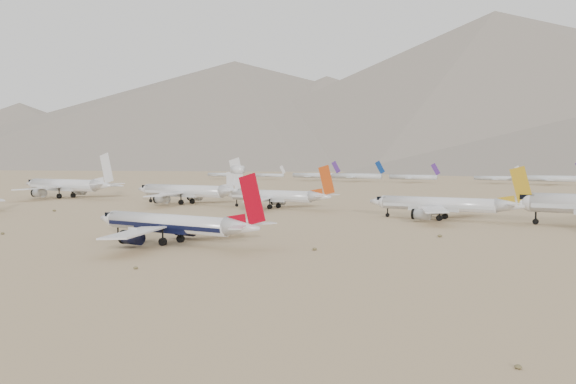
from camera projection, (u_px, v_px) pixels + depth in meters
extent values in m
plane|color=#987B58|center=(203.00, 241.00, 111.32)|extent=(7000.00, 7000.00, 0.00)
cylinder|color=silver|center=(167.00, 223.00, 108.11)|extent=(29.31, 3.46, 3.46)
cube|color=black|center=(167.00, 225.00, 108.13)|extent=(28.72, 3.52, 0.78)
sphere|color=silver|center=(115.00, 219.00, 115.83)|extent=(3.46, 3.46, 3.46)
cube|color=black|center=(113.00, 214.00, 116.05)|extent=(2.43, 2.25, 0.87)
cone|color=silver|center=(243.00, 227.00, 98.55)|extent=(7.33, 3.46, 3.46)
cube|color=silver|center=(135.00, 232.00, 98.22)|extent=(11.32, 17.84, 0.54)
cube|color=silver|center=(238.00, 227.00, 94.91)|extent=(4.65, 6.08, 0.21)
cylinder|color=black|center=(133.00, 238.00, 102.97)|extent=(4.07, 2.49, 2.49)
cube|color=silver|center=(210.00, 222.00, 115.66)|extent=(11.32, 17.84, 0.54)
cube|color=silver|center=(260.00, 224.00, 100.63)|extent=(4.65, 6.08, 0.21)
cylinder|color=black|center=(186.00, 230.00, 115.19)|extent=(4.07, 2.49, 2.49)
cube|color=#A80011|center=(252.00, 199.00, 97.21)|extent=(5.55, 0.28, 9.15)
cylinder|color=black|center=(118.00, 236.00, 115.55)|extent=(1.04, 0.43, 1.04)
cylinder|color=black|center=(163.00, 242.00, 105.58)|extent=(1.46, 0.87, 1.46)
cylinder|color=black|center=(181.00, 239.00, 109.69)|extent=(1.46, 0.87, 1.46)
sphere|color=silver|center=(531.00, 202.00, 141.97)|extent=(4.88, 4.88, 4.88)
cube|color=black|center=(528.00, 197.00, 142.29)|extent=(3.42, 3.17, 1.22)
cylinder|color=black|center=(536.00, 222.00, 141.58)|extent=(1.46, 0.61, 1.46)
cylinder|color=silver|center=(438.00, 204.00, 153.24)|extent=(30.96, 3.76, 3.76)
cube|color=silver|center=(438.00, 206.00, 153.27)|extent=(30.34, 3.82, 0.85)
sphere|color=silver|center=(385.00, 202.00, 161.40)|extent=(3.76, 3.76, 3.76)
cube|color=black|center=(383.00, 198.00, 161.65)|extent=(2.63, 2.45, 0.94)
cone|color=silver|center=(512.00, 206.00, 143.14)|extent=(7.74, 3.76, 3.76)
cube|color=silver|center=(434.00, 210.00, 142.76)|extent=(11.96, 18.85, 0.58)
cube|color=silver|center=(516.00, 205.00, 139.29)|extent=(4.92, 6.43, 0.23)
cylinder|color=silver|center=(422.00, 214.00, 147.78)|extent=(4.30, 2.71, 2.71)
cube|color=silver|center=(457.00, 204.00, 161.28)|extent=(11.96, 18.85, 0.58)
cube|color=silver|center=(521.00, 203.00, 145.36)|extent=(4.92, 6.43, 0.23)
cylinder|color=silver|center=(440.00, 210.00, 160.77)|extent=(4.30, 2.71, 2.71)
cube|color=gold|center=(521.00, 185.00, 141.73)|extent=(5.87, 0.30, 9.67)
cylinder|color=black|center=(388.00, 215.00, 161.11)|extent=(1.13, 0.47, 1.13)
cylinder|color=black|center=(439.00, 218.00, 150.52)|extent=(1.58, 0.94, 1.58)
cylinder|color=black|center=(445.00, 216.00, 154.98)|extent=(1.58, 0.94, 1.58)
cylinder|color=silver|center=(271.00, 196.00, 191.11)|extent=(31.12, 3.80, 3.80)
cube|color=silver|center=(271.00, 197.00, 191.13)|extent=(30.50, 3.86, 0.86)
sphere|color=silver|center=(234.00, 194.00, 199.31)|extent=(3.80, 3.80, 3.80)
cube|color=black|center=(233.00, 191.00, 199.56)|extent=(2.66, 2.47, 0.95)
cone|color=silver|center=(321.00, 197.00, 180.96)|extent=(7.78, 3.80, 3.80)
cube|color=silver|center=(258.00, 200.00, 180.56)|extent=(12.02, 18.94, 0.59)
cube|color=silver|center=(319.00, 196.00, 177.08)|extent=(4.94, 6.46, 0.23)
cylinder|color=silver|center=(254.00, 204.00, 185.60)|extent=(4.32, 2.74, 2.74)
cube|color=silver|center=(294.00, 196.00, 199.19)|extent=(12.02, 18.94, 0.59)
cube|color=silver|center=(330.00, 195.00, 183.19)|extent=(4.94, 6.46, 0.23)
cylinder|color=silver|center=(279.00, 201.00, 198.69)|extent=(4.32, 2.74, 2.74)
cube|color=#C24311|center=(327.00, 180.00, 179.54)|extent=(5.90, 0.30, 9.72)
cylinder|color=black|center=(237.00, 205.00, 199.01)|extent=(1.14, 0.48, 1.14)
cylinder|color=black|center=(270.00, 207.00, 188.35)|extent=(1.60, 0.95, 1.60)
cylinder|color=black|center=(278.00, 206.00, 192.87)|extent=(1.60, 0.95, 1.60)
cylinder|color=silver|center=(184.00, 191.00, 211.11)|extent=(36.72, 4.40, 4.40)
cube|color=silver|center=(184.00, 192.00, 211.14)|extent=(35.99, 4.46, 0.99)
sphere|color=silver|center=(149.00, 189.00, 220.78)|extent=(4.40, 4.40, 4.40)
cube|color=black|center=(147.00, 186.00, 221.07)|extent=(3.08, 2.86, 1.10)
cone|color=silver|center=(231.00, 191.00, 199.13)|extent=(9.18, 4.40, 4.40)
cube|color=silver|center=(165.00, 195.00, 198.70)|extent=(14.18, 22.35, 0.68)
cube|color=silver|center=(228.00, 191.00, 194.57)|extent=(5.83, 7.62, 0.26)
cylinder|color=silver|center=(162.00, 199.00, 204.65)|extent=(5.10, 3.17, 3.17)
cube|color=silver|center=(211.00, 191.00, 220.60)|extent=(14.18, 22.35, 0.68)
cube|color=silver|center=(243.00, 190.00, 201.75)|extent=(5.83, 7.62, 0.26)
cylinder|color=silver|center=(195.00, 197.00, 220.01)|extent=(5.10, 3.17, 3.17)
cube|color=silver|center=(237.00, 174.00, 197.45)|extent=(6.96, 0.35, 11.47)
cylinder|color=silver|center=(238.00, 170.00, 197.24)|extent=(4.59, 2.85, 2.85)
cylinder|color=black|center=(151.00, 201.00, 220.44)|extent=(1.32, 0.55, 1.32)
cylinder|color=black|center=(181.00, 202.00, 207.91)|extent=(1.85, 1.10, 1.85)
cylinder|color=black|center=(192.00, 201.00, 213.13)|extent=(1.85, 1.10, 1.85)
cylinder|color=silver|center=(63.00, 185.00, 247.41)|extent=(41.09, 5.05, 5.05)
cube|color=silver|center=(64.00, 186.00, 247.45)|extent=(40.27, 5.12, 1.14)
sphere|color=silver|center=(35.00, 184.00, 258.24)|extent=(5.05, 5.05, 5.05)
cube|color=black|center=(34.00, 181.00, 258.57)|extent=(3.53, 3.28, 1.26)
cone|color=silver|center=(102.00, 185.00, 234.01)|extent=(10.27, 5.05, 5.05)
cube|color=silver|center=(38.00, 188.00, 233.48)|extent=(15.87, 25.01, 0.78)
cube|color=silver|center=(96.00, 184.00, 228.89)|extent=(6.52, 8.53, 0.30)
cylinder|color=silver|center=(40.00, 193.00, 240.14)|extent=(5.71, 3.63, 3.63)
cube|color=silver|center=(95.00, 186.00, 258.09)|extent=(15.87, 25.01, 0.78)
cube|color=silver|center=(114.00, 183.00, 236.96)|extent=(6.52, 8.53, 0.30)
cylinder|color=silver|center=(80.00, 191.00, 257.43)|extent=(5.71, 3.63, 3.63)
cube|color=silver|center=(107.00, 168.00, 232.13)|extent=(7.79, 0.40, 12.83)
cylinder|color=black|center=(37.00, 195.00, 257.84)|extent=(1.51, 0.63, 1.51)
cylinder|color=black|center=(59.00, 196.00, 243.76)|extent=(2.12, 1.26, 2.12)
cylinder|color=black|center=(73.00, 195.00, 249.76)|extent=(2.12, 1.26, 2.12)
cylinder|color=silver|center=(223.00, 175.00, 534.78)|extent=(35.72, 3.53, 3.53)
cube|color=#4C267E|center=(237.00, 168.00, 525.61)|extent=(7.11, 0.35, 8.96)
cube|color=silver|center=(217.00, 175.00, 526.96)|extent=(9.41, 16.44, 0.35)
cube|color=silver|center=(229.00, 175.00, 542.65)|extent=(9.41, 16.44, 0.35)
cylinder|color=silver|center=(269.00, 175.00, 519.10)|extent=(31.65, 3.13, 3.13)
cube|color=silver|center=(283.00, 170.00, 510.98)|extent=(6.30, 0.31, 7.94)
cube|color=silver|center=(264.00, 176.00, 512.18)|extent=(8.34, 14.57, 0.31)
cube|color=silver|center=(274.00, 176.00, 526.08)|extent=(8.34, 14.57, 0.31)
cylinder|color=silver|center=(315.00, 175.00, 488.25)|extent=(43.45, 4.29, 4.29)
cube|color=#4C267E|center=(336.00, 167.00, 477.10)|extent=(8.65, 0.43, 10.90)
cube|color=silver|center=(309.00, 176.00, 478.75)|extent=(11.45, 20.00, 0.43)
cube|color=silver|center=(321.00, 176.00, 497.83)|extent=(11.45, 20.00, 0.43)
cylinder|color=silver|center=(357.00, 176.00, 462.59)|extent=(43.80, 4.33, 4.33)
cube|color=navy|center=(380.00, 167.00, 451.34)|extent=(8.72, 0.43, 10.99)
cube|color=silver|center=(351.00, 177.00, 453.00)|extent=(11.54, 20.16, 0.43)
cube|color=silver|center=(362.00, 177.00, 472.24)|extent=(11.54, 20.16, 0.43)
cylinder|color=silver|center=(413.00, 177.00, 438.30)|extent=(38.11, 3.77, 3.77)
cube|color=#4C267E|center=(436.00, 169.00, 428.51)|extent=(7.59, 0.38, 9.56)
cube|color=silver|center=(408.00, 178.00, 429.96)|extent=(10.04, 17.54, 0.38)
cube|color=silver|center=(417.00, 178.00, 446.70)|extent=(10.04, 17.54, 0.38)
cylinder|color=silver|center=(497.00, 178.00, 417.86)|extent=(32.75, 3.24, 3.24)
cube|color=silver|center=(519.00, 171.00, 409.45)|extent=(6.52, 0.32, 8.21)
cube|color=silver|center=(494.00, 179.00, 410.70)|extent=(8.63, 15.08, 0.32)
cube|color=silver|center=(499.00, 179.00, 425.08)|extent=(8.63, 15.08, 0.32)
cylinder|color=silver|center=(549.00, 179.00, 391.68)|extent=(42.78, 4.23, 4.23)
cube|color=silver|center=(547.00, 180.00, 382.32)|extent=(11.27, 19.69, 0.42)
cube|color=silver|center=(551.00, 179.00, 401.10)|extent=(11.27, 19.69, 0.42)
cone|color=slate|center=(20.00, 134.00, 2855.83)|extent=(2048.00, 2048.00, 320.00)
cone|color=slate|center=(94.00, 136.00, 2395.18)|extent=(1456.00, 1456.00, 260.00)
cone|color=slate|center=(235.00, 114.00, 2244.42)|extent=(3024.00, 3024.00, 420.00)
cone|color=slate|center=(326.00, 122.00, 1848.33)|extent=(1800.00, 1800.00, 300.00)
cone|color=slate|center=(493.00, 90.00, 1690.64)|extent=(2444.00, 2444.00, 470.00)
cone|color=slate|center=(71.00, 149.00, 1831.77)|extent=(1080.00, 1080.00, 120.00)
cone|color=slate|center=(276.00, 150.00, 1410.81)|extent=(855.00, 855.00, 95.00)
ellipsoid|color=brown|center=(54.00, 210.00, 179.27)|extent=(1.12, 1.12, 0.62)
ellipsoid|color=brown|center=(3.00, 233.00, 121.91)|extent=(0.84, 0.84, 0.46)
ellipsoid|color=brown|center=(147.00, 224.00, 139.54)|extent=(0.98, 0.98, 0.54)
ellipsoid|color=brown|center=(136.00, 268.00, 82.17)|extent=(0.70, 0.70, 0.39)
ellipsoid|color=brown|center=(315.00, 249.00, 99.80)|extent=(0.84, 0.84, 0.46)
ellipsoid|color=brown|center=(440.00, 236.00, 117.43)|extent=(0.98, 0.98, 0.54)
ellipsoid|color=brown|center=(518.00, 367.00, 42.43)|extent=(0.56, 0.56, 0.31)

